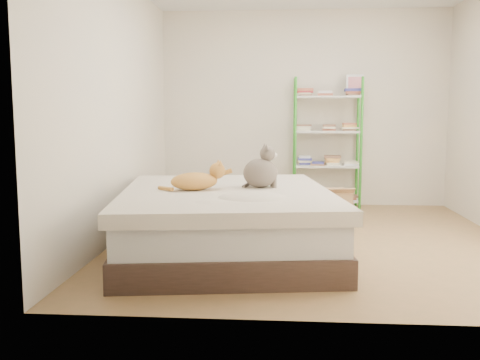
# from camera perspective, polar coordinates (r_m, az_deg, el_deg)

# --- Properties ---
(room) EXTENTS (3.81, 4.21, 2.61)m
(room) POSITION_cam_1_polar(r_m,az_deg,el_deg) (5.20, 7.83, 7.74)
(room) COLOR #9D7549
(room) RESTS_ON ground
(bed) EXTENTS (2.08, 2.47, 0.57)m
(bed) POSITION_cam_1_polar(r_m,az_deg,el_deg) (4.75, -1.47, -4.43)
(bed) COLOR #46312A
(bed) RESTS_ON ground
(orange_cat) EXTENTS (0.55, 0.41, 0.20)m
(orange_cat) POSITION_cam_1_polar(r_m,az_deg,el_deg) (4.67, -4.91, 0.11)
(orange_cat) COLOR #EEA441
(orange_cat) RESTS_ON bed
(grey_cat) EXTENTS (0.39, 0.35, 0.38)m
(grey_cat) POSITION_cam_1_polar(r_m,az_deg,el_deg) (4.81, 2.19, 1.44)
(grey_cat) COLOR #6F685B
(grey_cat) RESTS_ON bed
(shelf_unit) EXTENTS (0.90, 0.36, 1.74)m
(shelf_unit) POSITION_cam_1_polar(r_m,az_deg,el_deg) (7.11, 9.30, 3.85)
(shelf_unit) COLOR green
(shelf_unit) RESTS_ON ground
(cardboard_box) EXTENTS (0.57, 0.56, 0.41)m
(cardboard_box) POSITION_cam_1_polar(r_m,az_deg,el_deg) (6.30, 9.22, -2.64)
(cardboard_box) COLOR tan
(cardboard_box) RESTS_ON ground
(white_bin) EXTENTS (0.39, 0.36, 0.37)m
(white_bin) POSITION_cam_1_polar(r_m,az_deg,el_deg) (7.00, -4.62, -1.54)
(white_bin) COLOR white
(white_bin) RESTS_ON ground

